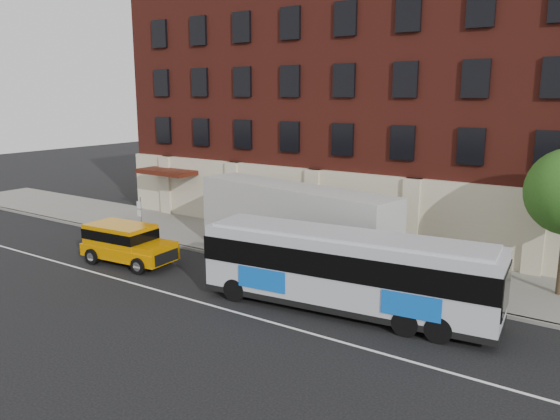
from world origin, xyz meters
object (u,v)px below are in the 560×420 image
Objects in this scene: sign_pole at (140,215)px; shipping_container at (293,224)px; city_bus at (346,269)px; yellow_suv at (125,241)px.

shipping_container reaches higher than sign_pole.
sign_pole is at bearing 168.39° from city_bus.
yellow_suv is 0.44× the size of shipping_container.
shipping_container is at bearing 139.79° from city_bus.
sign_pole is 9.92m from shipping_container.
shipping_container reaches higher than yellow_suv.
sign_pole is 15.54m from city_bus.
shipping_container is at bearing 8.43° from sign_pole.
shipping_container is (6.75, 5.20, 0.79)m from yellow_suv.
city_bus reaches higher than yellow_suv.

